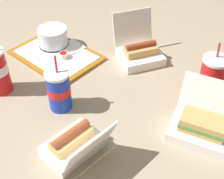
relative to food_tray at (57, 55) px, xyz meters
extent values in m
plane|color=gray|center=(-0.34, 0.00, -0.01)|extent=(3.20, 3.20, 0.00)
cube|color=#A56619|center=(0.00, 0.00, 0.00)|extent=(0.40, 0.31, 0.01)
cube|color=white|center=(0.00, 0.00, 0.01)|extent=(0.35, 0.27, 0.00)
cylinder|color=black|center=(0.07, -0.03, 0.01)|extent=(0.13, 0.13, 0.01)
cylinder|color=#512D19|center=(0.07, -0.03, 0.04)|extent=(0.10, 0.10, 0.06)
cylinder|color=silver|center=(0.07, -0.03, 0.05)|extent=(0.13, 0.13, 0.08)
cylinder|color=white|center=(-0.05, -0.01, 0.02)|extent=(0.04, 0.04, 0.02)
cylinder|color=#9E140F|center=(-0.05, -0.01, 0.03)|extent=(0.03, 0.03, 0.01)
cube|color=white|center=(0.00, -0.07, 0.01)|extent=(0.10, 0.10, 0.00)
cube|color=white|center=(-0.02, 0.07, 0.01)|extent=(0.10, 0.07, 0.00)
cube|color=white|center=(-0.47, 0.25, 0.01)|extent=(0.14, 0.19, 0.04)
cube|color=white|center=(-0.56, 0.24, 0.09)|extent=(0.07, 0.18, 0.11)
cube|color=tan|center=(-0.47, 0.25, 0.05)|extent=(0.07, 0.14, 0.03)
cylinder|color=#9E4728|center=(-0.47, 0.25, 0.07)|extent=(0.04, 0.14, 0.03)
cylinder|color=yellow|center=(-0.47, 0.25, 0.08)|extent=(0.02, 0.12, 0.01)
cube|color=white|center=(-0.70, -0.10, 0.01)|extent=(0.24, 0.21, 0.04)
cube|color=white|center=(-0.67, -0.18, 0.10)|extent=(0.20, 0.13, 0.13)
cube|color=tan|center=(-0.70, -0.10, 0.04)|extent=(0.16, 0.13, 0.02)
cube|color=#4C933D|center=(-0.70, -0.10, 0.06)|extent=(0.17, 0.14, 0.01)
cube|color=tan|center=(-0.70, -0.10, 0.08)|extent=(0.16, 0.13, 0.02)
cube|color=white|center=(-0.27, -0.25, 0.01)|extent=(0.20, 0.22, 0.04)
cube|color=white|center=(-0.18, -0.29, 0.11)|extent=(0.11, 0.18, 0.15)
cube|color=tan|center=(-0.27, -0.25, 0.05)|extent=(0.11, 0.15, 0.03)
cylinder|color=brown|center=(-0.27, -0.25, 0.07)|extent=(0.07, 0.13, 0.03)
cylinder|color=yellow|center=(-0.27, -0.25, 0.08)|extent=(0.05, 0.11, 0.01)
cylinder|color=#1938B7|center=(-0.28, 0.16, 0.07)|extent=(0.08, 0.08, 0.15)
cylinder|color=red|center=(-0.28, 0.16, 0.08)|extent=(0.08, 0.08, 0.03)
cylinder|color=white|center=(-0.28, 0.16, 0.14)|extent=(0.09, 0.09, 0.01)
cylinder|color=red|center=(-0.27, 0.16, 0.18)|extent=(0.02, 0.01, 0.06)
cylinder|color=red|center=(-0.60, -0.28, 0.08)|extent=(0.09, 0.09, 0.17)
cylinder|color=white|center=(-0.60, -0.28, 0.08)|extent=(0.09, 0.09, 0.04)
cylinder|color=white|center=(-0.60, -0.28, 0.17)|extent=(0.10, 0.10, 0.01)
cylinder|color=red|center=(-0.59, -0.29, 0.20)|extent=(0.01, 0.02, 0.06)
camera|label=1|loc=(-1.03, 0.56, 0.79)|focal=50.00mm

